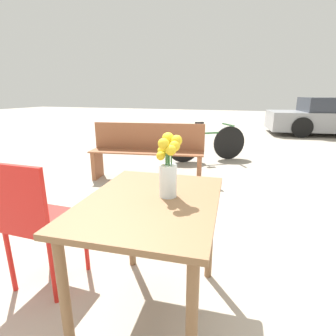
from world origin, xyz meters
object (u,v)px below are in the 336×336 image
at_px(flower_vase, 168,169).
at_px(cafe_chair, 35,217).
at_px(bench_near, 148,149).
at_px(bicycle, 207,143).
at_px(table_front, 152,218).

bearing_deg(flower_vase, cafe_chair, -172.15).
relative_size(flower_vase, bench_near, 0.20).
distance_m(flower_vase, cafe_chair, 0.94).
relative_size(flower_vase, bicycle, 0.25).
distance_m(table_front, flower_vase, 0.28).
xyz_separation_m(cafe_chair, bench_near, (-0.28, 2.43, -0.06)).
xyz_separation_m(table_front, cafe_chair, (-0.78, -0.05, -0.10)).
distance_m(cafe_chair, bench_near, 2.44).
height_order(table_front, bicycle, bicycle).
distance_m(flower_vase, bicycle, 3.80).
bearing_deg(table_front, flower_vase, 45.14).
xyz_separation_m(bench_near, bicycle, (0.64, 1.42, -0.12)).
height_order(flower_vase, bench_near, flower_vase).
relative_size(table_front, bicycle, 0.73).
height_order(flower_vase, cafe_chair, flower_vase).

